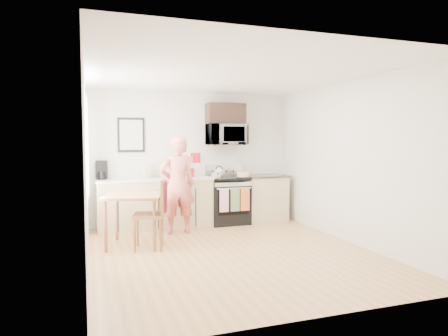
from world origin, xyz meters
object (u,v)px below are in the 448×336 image
object	(u,v)px
person	(177,185)
dining_table	(134,200)
cake	(243,175)
microwave	(226,135)
range	(228,201)
chair	(159,204)

from	to	relation	value
person	dining_table	xyz separation A→B (m)	(-0.82, -0.60, -0.15)
dining_table	cake	xyz separation A→B (m)	(2.20, 0.95, 0.25)
microwave	dining_table	xyz separation A→B (m)	(-1.94, -1.23, -1.04)
range	person	xyz separation A→B (m)	(-1.13, -0.53, 0.43)
range	chair	distance (m)	2.16
microwave	person	size ratio (longest dim) A/B	0.44
microwave	dining_table	world-z (taller)	microwave
range	person	world-z (taller)	person
dining_table	chair	size ratio (longest dim) A/B	0.87
dining_table	chair	bearing A→B (deg)	-41.69
chair	dining_table	bearing A→B (deg)	151.27
microwave	dining_table	distance (m)	2.53
person	cake	size ratio (longest dim) A/B	5.85
person	dining_table	size ratio (longest dim) A/B	1.85
person	cake	xyz separation A→B (m)	(1.38, 0.35, 0.11)
person	chair	xyz separation A→B (m)	(-0.48, -0.90, -0.18)
microwave	cake	size ratio (longest dim) A/B	2.57
range	microwave	xyz separation A→B (m)	(-0.00, 0.10, 1.32)
person	range	bearing A→B (deg)	-156.00
range	dining_table	bearing A→B (deg)	-149.82
dining_table	cake	distance (m)	2.41
cake	dining_table	bearing A→B (deg)	-156.66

